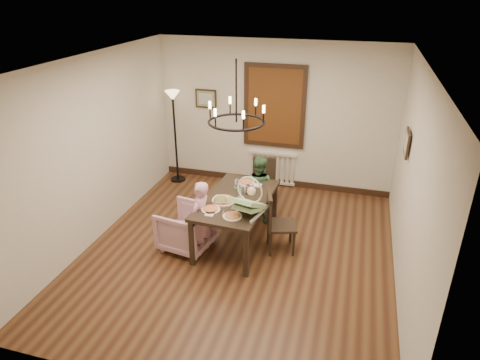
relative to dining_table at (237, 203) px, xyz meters
The scene contains 17 objects.
room_shell 0.73m from the dining_table, 46.92° to the left, with size 4.51×5.00×2.81m.
dining_table is the anchor object (origin of this frame).
chair_far 1.16m from the dining_table, 83.39° to the left, with size 0.41×0.41×0.93m, color black, non-canonical shape.
chair_right 0.73m from the dining_table, ahead, with size 0.42×0.42×0.95m, color black, non-canonical shape.
armchair 0.85m from the dining_table, 154.43° to the right, with size 0.72×0.74×0.67m, color #D2A0AA.
elderly_woman 0.62m from the dining_table, 138.29° to the right, with size 0.35×0.23×0.95m, color #D697AE.
seated_man 0.86m from the dining_table, 80.08° to the left, with size 0.46×0.36×0.94m, color #3A623B.
baby_bouncer 0.56m from the dining_table, 53.97° to the right, with size 0.41×0.57×0.37m, color #A1CE8E, non-canonical shape.
salad_bowl 0.29m from the dining_table, 135.15° to the right, with size 0.29×0.29×0.07m, color white.
pizza_platter 0.24m from the dining_table, 135.55° to the right, with size 0.35×0.35×0.04m, color tan.
drinking_glass 0.18m from the dining_table, 62.50° to the left, with size 0.07×0.07×0.14m, color silver.
window_blinds 2.38m from the dining_table, 87.53° to the left, with size 1.00×0.03×1.40m, color #5B2E12.
radiator 2.24m from the dining_table, 87.56° to the left, with size 0.92×0.12×0.62m, color silver, non-canonical shape.
picture_back 2.71m from the dining_table, 119.68° to the left, with size 0.42×0.03×0.36m, color black.
picture_right 2.58m from the dining_table, 15.36° to the left, with size 0.42×0.03×0.36m, color black.
floor_lamp 2.62m from the dining_table, 133.80° to the left, with size 0.30×0.30×1.80m, color black, non-canonical shape.
chandelier 1.27m from the dining_table, 110.56° to the left, with size 0.80×0.80×0.04m, color black.
Camera 1 is at (1.50, -5.16, 3.71)m, focal length 32.00 mm.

